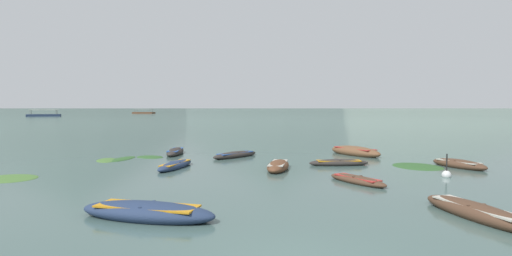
{
  "coord_description": "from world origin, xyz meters",
  "views": [
    {
      "loc": [
        -0.73,
        -7.28,
        3.25
      ],
      "look_at": [
        -1.4,
        47.49,
        0.28
      ],
      "focal_mm": 27.1,
      "sensor_mm": 36.0,
      "label": 1
    }
  ],
  "objects_px": {
    "rowboat_3": "(147,212)",
    "rowboat_5": "(339,163)",
    "rowboat_2": "(278,166)",
    "ferry_0": "(144,113)",
    "rowboat_1": "(355,152)",
    "rowboat_9": "(459,164)",
    "rowboat_7": "(175,165)",
    "rowboat_8": "(476,212)",
    "rowboat_4": "(357,180)",
    "rowboat_6": "(175,152)",
    "mooring_buoy": "(446,175)",
    "ferry_1": "(44,115)",
    "rowboat_0": "(235,155)"
  },
  "relations": [
    {
      "from": "rowboat_1",
      "to": "rowboat_5",
      "type": "xyz_separation_m",
      "value": [
        -2.04,
        -4.65,
        -0.1
      ]
    },
    {
      "from": "rowboat_2",
      "to": "ferry_0",
      "type": "distance_m",
      "value": 186.15
    },
    {
      "from": "rowboat_1",
      "to": "rowboat_8",
      "type": "height_order",
      "value": "rowboat_1"
    },
    {
      "from": "rowboat_4",
      "to": "mooring_buoy",
      "type": "xyz_separation_m",
      "value": [
        4.53,
        1.51,
        -0.02
      ]
    },
    {
      "from": "rowboat_6",
      "to": "rowboat_9",
      "type": "height_order",
      "value": "rowboat_9"
    },
    {
      "from": "rowboat_1",
      "to": "rowboat_9",
      "type": "height_order",
      "value": "rowboat_1"
    },
    {
      "from": "rowboat_6",
      "to": "rowboat_9",
      "type": "xyz_separation_m",
      "value": [
        16.59,
        -5.68,
        0.01
      ]
    },
    {
      "from": "rowboat_3",
      "to": "rowboat_7",
      "type": "bearing_deg",
      "value": 97.64
    },
    {
      "from": "rowboat_3",
      "to": "ferry_0",
      "type": "distance_m",
      "value": 193.37
    },
    {
      "from": "ferry_0",
      "to": "mooring_buoy",
      "type": "distance_m",
      "value": 190.74
    },
    {
      "from": "rowboat_4",
      "to": "rowboat_6",
      "type": "xyz_separation_m",
      "value": [
        -10.04,
        10.03,
        0.04
      ]
    },
    {
      "from": "rowboat_7",
      "to": "rowboat_9",
      "type": "relative_size",
      "value": 1.11
    },
    {
      "from": "rowboat_2",
      "to": "rowboat_4",
      "type": "bearing_deg",
      "value": -47.87
    },
    {
      "from": "rowboat_5",
      "to": "rowboat_8",
      "type": "distance_m",
      "value": 10.44
    },
    {
      "from": "rowboat_3",
      "to": "mooring_buoy",
      "type": "bearing_deg",
      "value": 29.95
    },
    {
      "from": "rowboat_2",
      "to": "rowboat_8",
      "type": "distance_m",
      "value": 10.31
    },
    {
      "from": "rowboat_1",
      "to": "rowboat_6",
      "type": "relative_size",
      "value": 1.15
    },
    {
      "from": "rowboat_1",
      "to": "ferry_0",
      "type": "xyz_separation_m",
      "value": [
        -66.07,
        169.9,
        0.21
      ]
    },
    {
      "from": "rowboat_2",
      "to": "rowboat_4",
      "type": "distance_m",
      "value": 4.81
    },
    {
      "from": "rowboat_1",
      "to": "rowboat_9",
      "type": "distance_m",
      "value": 6.85
    },
    {
      "from": "rowboat_0",
      "to": "ferry_1",
      "type": "xyz_separation_m",
      "value": [
        -75.4,
        111.2,
        0.3
      ]
    },
    {
      "from": "rowboat_2",
      "to": "ferry_0",
      "type": "bearing_deg",
      "value": 108.99
    },
    {
      "from": "rowboat_0",
      "to": "rowboat_2",
      "type": "distance_m",
      "value": 5.52
    },
    {
      "from": "ferry_0",
      "to": "ferry_1",
      "type": "relative_size",
      "value": 1.0
    },
    {
      "from": "rowboat_8",
      "to": "ferry_1",
      "type": "bearing_deg",
      "value": 123.72
    },
    {
      "from": "rowboat_9",
      "to": "rowboat_4",
      "type": "bearing_deg",
      "value": -146.44
    },
    {
      "from": "rowboat_5",
      "to": "rowboat_8",
      "type": "relative_size",
      "value": 0.84
    },
    {
      "from": "rowboat_4",
      "to": "rowboat_7",
      "type": "distance_m",
      "value": 9.55
    },
    {
      "from": "rowboat_8",
      "to": "ferry_1",
      "type": "relative_size",
      "value": 0.36
    },
    {
      "from": "rowboat_0",
      "to": "rowboat_1",
      "type": "distance_m",
      "value": 8.14
    },
    {
      "from": "rowboat_1",
      "to": "rowboat_7",
      "type": "relative_size",
      "value": 1.16
    },
    {
      "from": "rowboat_9",
      "to": "ferry_0",
      "type": "xyz_separation_m",
      "value": [
        -70.36,
        175.24,
        0.27
      ]
    },
    {
      "from": "rowboat_2",
      "to": "rowboat_8",
      "type": "height_order",
      "value": "rowboat_2"
    },
    {
      "from": "rowboat_5",
      "to": "mooring_buoy",
      "type": "relative_size",
      "value": 2.83
    },
    {
      "from": "rowboat_7",
      "to": "mooring_buoy",
      "type": "distance_m",
      "value": 13.44
    },
    {
      "from": "rowboat_4",
      "to": "mooring_buoy",
      "type": "height_order",
      "value": "mooring_buoy"
    },
    {
      "from": "rowboat_0",
      "to": "rowboat_6",
      "type": "bearing_deg",
      "value": 159.82
    },
    {
      "from": "rowboat_2",
      "to": "rowboat_7",
      "type": "relative_size",
      "value": 0.94
    },
    {
      "from": "rowboat_8",
      "to": "mooring_buoy",
      "type": "relative_size",
      "value": 3.37
    },
    {
      "from": "rowboat_3",
      "to": "rowboat_7",
      "type": "xyz_separation_m",
      "value": [
        -1.25,
        9.33,
        -0.05
      ]
    },
    {
      "from": "rowboat_9",
      "to": "rowboat_7",
      "type": "bearing_deg",
      "value": -178.5
    },
    {
      "from": "rowboat_8",
      "to": "rowboat_1",
      "type": "bearing_deg",
      "value": 89.67
    },
    {
      "from": "ferry_0",
      "to": "rowboat_2",
      "type": "bearing_deg",
      "value": -71.01
    },
    {
      "from": "rowboat_3",
      "to": "rowboat_4",
      "type": "distance_m",
      "value": 9.19
    },
    {
      "from": "rowboat_5",
      "to": "rowboat_0",
      "type": "bearing_deg",
      "value": 150.34
    },
    {
      "from": "rowboat_7",
      "to": "rowboat_6",
      "type": "bearing_deg",
      "value": 102.52
    },
    {
      "from": "rowboat_3",
      "to": "rowboat_5",
      "type": "bearing_deg",
      "value": 53.67
    },
    {
      "from": "rowboat_5",
      "to": "ferry_1",
      "type": "bearing_deg",
      "value": 125.38
    },
    {
      "from": "rowboat_1",
      "to": "rowboat_5",
      "type": "distance_m",
      "value": 5.08
    },
    {
      "from": "rowboat_5",
      "to": "ferry_1",
      "type": "distance_m",
      "value": 140.59
    }
  ]
}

